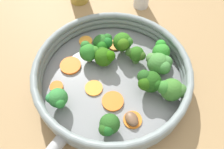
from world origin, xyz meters
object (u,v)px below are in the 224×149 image
skillet (112,80)px  carrot_slice_1 (133,120)px  broccoli_floret_0 (58,99)px  carrot_slice_5 (94,88)px  broccoli_floret_3 (161,51)px  broccoli_floret_7 (172,90)px  broccoli_floret_10 (149,82)px  carrot_slice_0 (113,101)px  broccoli_floret_4 (123,42)px  carrot_slice_4 (86,41)px  mushroom_piece_0 (132,119)px  carrot_slice_6 (115,45)px  broccoli_floret_5 (109,126)px  broccoli_floret_2 (159,64)px  carrot_slice_3 (57,87)px  broccoli_floret_1 (137,55)px  broccoli_floret_6 (103,44)px  broccoli_floret_8 (89,52)px  carrot_slice_2 (71,66)px  broccoli_floret_9 (104,56)px

skillet → carrot_slice_1: 0.10m
carrot_slice_1 → broccoli_floret_0: 0.15m
carrot_slice_5 → broccoli_floret_3: bearing=66.2°
carrot_slice_5 → broccoli_floret_7: 0.16m
broccoli_floret_10 → carrot_slice_0: bearing=-120.9°
broccoli_floret_10 → broccoli_floret_4: bearing=153.4°
broccoli_floret_7 → carrot_slice_4: bearing=177.8°
mushroom_piece_0 → carrot_slice_6: bearing=137.0°
broccoli_floret_4 → broccoli_floret_5: (0.09, -0.17, -0.01)m
broccoli_floret_2 → broccoli_floret_3: (-0.01, 0.03, -0.00)m
carrot_slice_3 → broccoli_floret_1: (0.09, 0.16, 0.02)m
carrot_slice_6 → broccoli_floret_10: size_ratio=0.58×
broccoli_floret_2 → mushroom_piece_0: (0.02, -0.13, -0.02)m
broccoli_floret_2 → broccoli_floret_10: bearing=-81.4°
broccoli_floret_4 → broccoli_floret_6: broccoli_floret_4 is taller
carrot_slice_5 → broccoli_floret_5: bearing=-32.6°
skillet → broccoli_floret_5: 0.12m
broccoli_floret_3 → broccoli_floret_7: broccoli_floret_7 is taller
carrot_slice_5 → carrot_slice_3: bearing=-144.0°
broccoli_floret_2 → broccoli_floret_4: (-0.09, -0.00, 0.01)m
carrot_slice_0 → broccoli_floret_4: bearing=117.6°
broccoli_floret_5 → broccoli_floret_2: bearing=89.7°
broccoli_floret_7 → broccoli_floret_8: 0.19m
carrot_slice_1 → broccoli_floret_2: bearing=100.0°
carrot_slice_3 → broccoli_floret_10: bearing=36.1°
carrot_slice_2 → carrot_slice_4: 0.08m
carrot_slice_6 → broccoli_floret_5: broccoli_floret_5 is taller
carrot_slice_0 → broccoli_floret_4: (-0.06, 0.12, 0.03)m
broccoli_floret_8 → mushroom_piece_0: broccoli_floret_8 is taller
carrot_slice_2 → broccoli_floret_3: (0.15, 0.14, 0.02)m
broccoli_floret_4 → broccoli_floret_9: bearing=-103.5°
carrot_slice_5 → broccoli_floret_8: broccoli_floret_8 is taller
carrot_slice_5 → broccoli_floret_7: (0.14, 0.08, 0.03)m
broccoli_floret_1 → carrot_slice_0: bearing=-79.6°
carrot_slice_4 → carrot_slice_6: carrot_slice_4 is taller
carrot_slice_2 → broccoli_floret_9: (0.06, 0.05, 0.02)m
broccoli_floret_8 → mushroom_piece_0: size_ratio=1.51×
mushroom_piece_0 → carrot_slice_4: bearing=154.5°
broccoli_floret_6 → broccoli_floret_8: broccoli_floret_8 is taller
carrot_slice_1 → broccoli_floret_5: broccoli_floret_5 is taller
carrot_slice_6 → carrot_slice_4: bearing=-151.9°
carrot_slice_6 → broccoli_floret_4: (0.03, -0.00, 0.03)m
broccoli_floret_6 → broccoli_floret_10: broccoli_floret_10 is taller
broccoli_floret_10 → carrot_slice_3: bearing=-143.9°
carrot_slice_6 → broccoli_floret_2: 0.12m
carrot_slice_1 → carrot_slice_6: (-0.14, 0.13, 0.00)m
broccoli_floret_8 → mushroom_piece_0: 0.17m
broccoli_floret_1 → broccoli_floret_4: bearing=173.6°
skillet → carrot_slice_6: (-0.05, 0.08, 0.01)m
broccoli_floret_0 → broccoli_floret_1: size_ratio=1.11×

